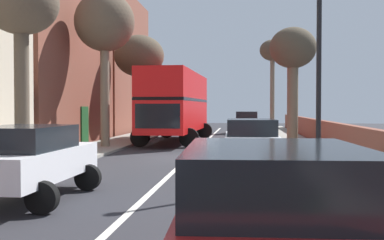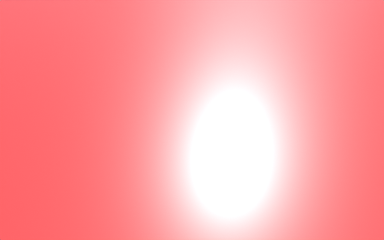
{
  "view_description": "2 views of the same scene",
  "coord_description": "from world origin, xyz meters",
  "px_view_note": "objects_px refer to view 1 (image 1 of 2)",
  "views": [
    {
      "loc": [
        2.2,
        -19.0,
        2.07
      ],
      "look_at": [
        -0.41,
        5.1,
        1.4
      ],
      "focal_mm": 43.85,
      "sensor_mm": 36.0,
      "label": 1
    },
    {
      "loc": [
        -2.27,
        6.4,
        4.41
      ],
      "look_at": [
        -0.48,
        8.8,
        2.17
      ],
      "focal_mm": 35.04,
      "sensor_mm": 36.0,
      "label": 2
    }
  ],
  "objects_px": {
    "street_tree_left_0": "(139,57)",
    "street_tree_right_3": "(272,54)",
    "parked_car_red_right_0": "(273,219)",
    "lamppost_right": "(319,44)",
    "parked_car_white_right_4": "(251,138)",
    "parked_car_white_left_3": "(28,158)",
    "street_tree_left_4": "(105,25)",
    "street_tree_left_2": "(21,10)",
    "double_decker_bus": "(176,102)",
    "parked_car_red_right_2": "(247,121)",
    "street_tree_right_5": "(293,53)"
  },
  "relations": [
    {
      "from": "street_tree_left_0",
      "to": "street_tree_right_3",
      "type": "height_order",
      "value": "street_tree_right_3"
    },
    {
      "from": "parked_car_red_right_0",
      "to": "lamppost_right",
      "type": "distance_m",
      "value": 9.33
    },
    {
      "from": "parked_car_red_right_0",
      "to": "parked_car_white_right_4",
      "type": "bearing_deg",
      "value": 90.0
    },
    {
      "from": "street_tree_right_3",
      "to": "parked_car_white_left_3",
      "type": "bearing_deg",
      "value": -103.37
    },
    {
      "from": "parked_car_red_right_0",
      "to": "street_tree_left_4",
      "type": "distance_m",
      "value": 20.13
    },
    {
      "from": "parked_car_red_right_0",
      "to": "street_tree_left_2",
      "type": "xyz_separation_m",
      "value": [
        -7.25,
        9.52,
        4.16
      ]
    },
    {
      "from": "street_tree_left_0",
      "to": "parked_car_red_right_0",
      "type": "bearing_deg",
      "value": -74.55
    },
    {
      "from": "street_tree_left_0",
      "to": "street_tree_left_4",
      "type": "relative_size",
      "value": 0.87
    },
    {
      "from": "double_decker_bus",
      "to": "parked_car_red_right_2",
      "type": "height_order",
      "value": "double_decker_bus"
    },
    {
      "from": "street_tree_left_0",
      "to": "street_tree_left_4",
      "type": "bearing_deg",
      "value": -90.85
    },
    {
      "from": "parked_car_red_right_2",
      "to": "lamppost_right",
      "type": "bearing_deg",
      "value": -85.65
    },
    {
      "from": "street_tree_left_0",
      "to": "street_tree_left_2",
      "type": "xyz_separation_m",
      "value": [
        -0.23,
        -15.89,
        -0.2
      ]
    },
    {
      "from": "parked_car_white_right_4",
      "to": "lamppost_right",
      "type": "relative_size",
      "value": 0.7
    },
    {
      "from": "parked_car_white_left_3",
      "to": "parked_car_red_right_2",
      "type": "bearing_deg",
      "value": 79.57
    },
    {
      "from": "parked_car_white_right_4",
      "to": "street_tree_right_5",
      "type": "height_order",
      "value": "street_tree_right_5"
    },
    {
      "from": "parked_car_white_left_3",
      "to": "street_tree_left_4",
      "type": "height_order",
      "value": "street_tree_left_4"
    },
    {
      "from": "street_tree_left_0",
      "to": "double_decker_bus",
      "type": "bearing_deg",
      "value": -43.8
    },
    {
      "from": "street_tree_left_2",
      "to": "parked_car_white_left_3",
      "type": "bearing_deg",
      "value": -62.4
    },
    {
      "from": "parked_car_white_left_3",
      "to": "parked_car_white_right_4",
      "type": "bearing_deg",
      "value": 54.99
    },
    {
      "from": "street_tree_right_3",
      "to": "street_tree_right_5",
      "type": "bearing_deg",
      "value": -88.16
    },
    {
      "from": "parked_car_red_right_0",
      "to": "street_tree_right_5",
      "type": "relative_size",
      "value": 0.66
    },
    {
      "from": "parked_car_white_left_3",
      "to": "street_tree_right_5",
      "type": "distance_m",
      "value": 19.78
    },
    {
      "from": "street_tree_left_0",
      "to": "street_tree_left_4",
      "type": "xyz_separation_m",
      "value": [
        -0.11,
        -7.31,
        0.84
      ]
    },
    {
      "from": "double_decker_bus",
      "to": "street_tree_left_0",
      "type": "xyz_separation_m",
      "value": [
        -2.82,
        2.7,
        2.97
      ]
    },
    {
      "from": "lamppost_right",
      "to": "street_tree_right_5",
      "type": "bearing_deg",
      "value": 86.91
    },
    {
      "from": "parked_car_red_right_0",
      "to": "parked_car_white_right_4",
      "type": "relative_size",
      "value": 0.98
    },
    {
      "from": "street_tree_right_3",
      "to": "lamppost_right",
      "type": "distance_m",
      "value": 26.83
    },
    {
      "from": "double_decker_bus",
      "to": "street_tree_left_2",
      "type": "height_order",
      "value": "street_tree_left_2"
    },
    {
      "from": "street_tree_left_0",
      "to": "street_tree_left_2",
      "type": "distance_m",
      "value": 15.89
    },
    {
      "from": "lamppost_right",
      "to": "double_decker_bus",
      "type": "bearing_deg",
      "value": 113.2
    },
    {
      "from": "parked_car_white_left_3",
      "to": "street_tree_right_5",
      "type": "bearing_deg",
      "value": 66.93
    },
    {
      "from": "parked_car_red_right_0",
      "to": "parked_car_white_left_3",
      "type": "bearing_deg",
      "value": 133.81
    },
    {
      "from": "parked_car_red_right_0",
      "to": "parked_car_white_left_3",
      "type": "distance_m",
      "value": 7.23
    },
    {
      "from": "double_decker_bus",
      "to": "parked_car_white_right_4",
      "type": "relative_size",
      "value": 2.42
    },
    {
      "from": "street_tree_left_0",
      "to": "street_tree_left_4",
      "type": "height_order",
      "value": "street_tree_left_4"
    },
    {
      "from": "street_tree_left_0",
      "to": "street_tree_right_3",
      "type": "bearing_deg",
      "value": 47.37
    },
    {
      "from": "double_decker_bus",
      "to": "parked_car_red_right_0",
      "type": "distance_m",
      "value": 23.13
    },
    {
      "from": "parked_car_red_right_0",
      "to": "lamppost_right",
      "type": "height_order",
      "value": "lamppost_right"
    },
    {
      "from": "double_decker_bus",
      "to": "street_tree_left_0",
      "type": "bearing_deg",
      "value": 136.2
    },
    {
      "from": "parked_car_red_right_0",
      "to": "street_tree_left_0",
      "type": "xyz_separation_m",
      "value": [
        -7.02,
        25.41,
        4.36
      ]
    },
    {
      "from": "parked_car_red_right_0",
      "to": "street_tree_left_2",
      "type": "relative_size",
      "value": 0.7
    },
    {
      "from": "double_decker_bus",
      "to": "street_tree_right_3",
      "type": "height_order",
      "value": "street_tree_right_3"
    },
    {
      "from": "parked_car_red_right_2",
      "to": "street_tree_right_5",
      "type": "height_order",
      "value": "street_tree_right_5"
    },
    {
      "from": "street_tree_right_5",
      "to": "parked_car_white_right_4",
      "type": "bearing_deg",
      "value": -103.59
    },
    {
      "from": "street_tree_right_5",
      "to": "street_tree_left_4",
      "type": "bearing_deg",
      "value": -153.22
    },
    {
      "from": "parked_car_red_right_2",
      "to": "lamppost_right",
      "type": "xyz_separation_m",
      "value": [
        1.8,
        -23.68,
        2.84
      ]
    },
    {
      "from": "street_tree_left_2",
      "to": "street_tree_left_0",
      "type": "bearing_deg",
      "value": 89.17
    },
    {
      "from": "double_decker_bus",
      "to": "street_tree_left_0",
      "type": "distance_m",
      "value": 4.91
    },
    {
      "from": "street_tree_right_3",
      "to": "street_tree_left_4",
      "type": "height_order",
      "value": "street_tree_left_4"
    },
    {
      "from": "parked_car_red_right_2",
      "to": "lamppost_right",
      "type": "distance_m",
      "value": 23.92
    }
  ]
}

